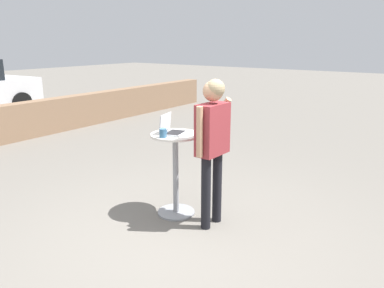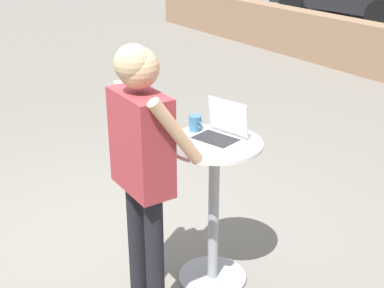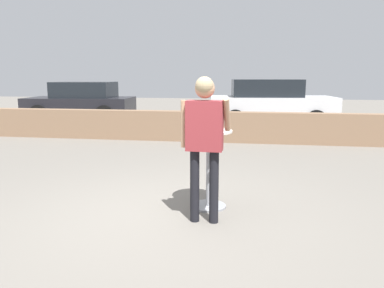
{
  "view_description": "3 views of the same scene",
  "coord_description": "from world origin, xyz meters",
  "views": [
    {
      "loc": [
        -2.88,
        -2.25,
        2.09
      ],
      "look_at": [
        0.46,
        0.14,
        0.96
      ],
      "focal_mm": 35.0,
      "sensor_mm": 36.0,
      "label": 1
    },
    {
      "loc": [
        2.92,
        -1.4,
        2.31
      ],
      "look_at": [
        0.41,
        0.32,
        1.0
      ],
      "focal_mm": 50.0,
      "sensor_mm": 36.0,
      "label": 2
    },
    {
      "loc": [
        1.05,
        -4.28,
        1.71
      ],
      "look_at": [
        0.29,
        0.37,
        0.85
      ],
      "focal_mm": 35.0,
      "sensor_mm": 36.0,
      "label": 3
    }
  ],
  "objects": [
    {
      "name": "pavement_kerb",
      "position": [
        0.0,
        5.47,
        0.4
      ],
      "size": [
        15.83,
        0.35,
        0.8
      ],
      "color": "#84664C",
      "rests_on": "ground_plane"
    },
    {
      "name": "laptop",
      "position": [
        0.49,
        0.47,
        1.08
      ],
      "size": [
        0.35,
        0.32,
        0.24
      ],
      "color": "#B7BABF",
      "rests_on": "cafe_table"
    },
    {
      "name": "standing_person",
      "position": [
        0.51,
        -0.09,
        1.09
      ],
      "size": [
        0.56,
        0.37,
        1.71
      ],
      "color": "black",
      "rests_on": "ground_plane"
    },
    {
      "name": "ground_plane",
      "position": [
        0.0,
        0.0,
        0.0
      ],
      "size": [
        50.0,
        50.0,
        0.0
      ],
      "primitive_type": "plane",
      "color": "slate"
    },
    {
      "name": "coffee_mug",
      "position": [
        0.29,
        0.43,
        1.08
      ],
      "size": [
        0.12,
        0.08,
        0.1
      ],
      "color": "#336084",
      "rests_on": "cafe_table"
    },
    {
      "name": "parked_car_further_down",
      "position": [
        -5.34,
        9.01,
        0.78
      ],
      "size": [
        4.02,
        2.24,
        1.5
      ],
      "color": "black",
      "rests_on": "ground_plane"
    },
    {
      "name": "cafe_table",
      "position": [
        0.51,
        0.42,
        0.6
      ],
      "size": [
        0.59,
        0.59,
        1.03
      ],
      "color": "gray",
      "rests_on": "ground_plane"
    },
    {
      "name": "parked_car_near_street",
      "position": [
        1.63,
        8.93,
        0.81
      ],
      "size": [
        4.35,
        2.23,
        1.6
      ],
      "color": "silver",
      "rests_on": "ground_plane"
    }
  ]
}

